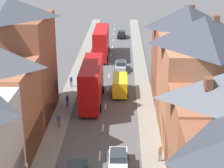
# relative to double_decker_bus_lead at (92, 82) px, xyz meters

# --- Properties ---
(pavement_left) EXTENTS (2.20, 104.00, 0.14)m
(pavement_left) POSITION_rel_double_decker_bus_lead_xyz_m (-3.29, 6.78, -2.75)
(pavement_left) COLOR gray
(pavement_left) RESTS_ON ground
(pavement_right) EXTENTS (2.20, 104.00, 0.14)m
(pavement_right) POSITION_rel_double_decker_bus_lead_xyz_m (6.91, 6.78, -2.75)
(pavement_right) COLOR gray
(pavement_right) RESTS_ON ground
(centre_line_dashes) EXTENTS (0.14, 97.80, 0.01)m
(centre_line_dashes) POSITION_rel_double_decker_bus_lead_xyz_m (1.81, 4.78, -2.81)
(centre_line_dashes) COLOR silver
(centre_line_dashes) RESTS_ON ground
(double_decker_bus_lead) EXTENTS (2.74, 10.80, 5.30)m
(double_decker_bus_lead) POSITION_rel_double_decker_bus_lead_xyz_m (0.00, 0.00, 0.00)
(double_decker_bus_lead) COLOR #B70F0F
(double_decker_bus_lead) RESTS_ON ground
(double_decker_bus_mid_street) EXTENTS (2.74, 10.80, 5.30)m
(double_decker_bus_mid_street) POSITION_rel_double_decker_bus_lead_xyz_m (0.00, 21.53, 0.00)
(double_decker_bus_mid_street) COLOR red
(double_decker_bus_mid_street) RESTS_ON ground
(car_near_blue) EXTENTS (1.90, 3.84, 1.62)m
(car_near_blue) POSITION_rel_double_decker_bus_lead_xyz_m (3.61, -15.12, -2.00)
(car_near_blue) COLOR silver
(car_near_blue) RESTS_ON ground
(car_parked_left_a) EXTENTS (1.90, 4.44, 1.59)m
(car_parked_left_a) POSITION_rel_double_decker_bus_lead_xyz_m (-1.29, 17.38, -2.01)
(car_parked_left_a) COLOR #B7BABF
(car_parked_left_a) RESTS_ON ground
(car_mid_black) EXTENTS (1.90, 4.08, 1.66)m
(car_mid_black) POSITION_rel_double_decker_bus_lead_xyz_m (3.61, 37.21, -1.98)
(car_mid_black) COLOR black
(car_mid_black) RESTS_ON ground
(car_parked_left_b) EXTENTS (1.90, 4.27, 1.66)m
(car_parked_left_b) POSITION_rel_double_decker_bus_lead_xyz_m (3.61, 13.51, -1.98)
(car_parked_left_b) COLOR #B7BABF
(car_parked_left_b) RESTS_ON ground
(delivery_van) EXTENTS (2.20, 5.20, 2.41)m
(delivery_van) POSITION_rel_double_decker_bus_lead_xyz_m (3.61, 3.05, -1.48)
(delivery_van) COLOR yellow
(delivery_van) RESTS_ON ground
(pedestrian_mid_left) EXTENTS (0.36, 0.22, 1.61)m
(pedestrian_mid_left) POSITION_rel_double_decker_bus_lead_xyz_m (7.50, -14.23, -1.78)
(pedestrian_mid_left) COLOR gray
(pedestrian_mid_left) RESTS_ON pavement_right
(pedestrian_mid_right) EXTENTS (0.36, 0.22, 1.61)m
(pedestrian_mid_right) POSITION_rel_double_decker_bus_lead_xyz_m (-3.09, -7.54, -1.78)
(pedestrian_mid_right) COLOR brown
(pedestrian_mid_right) RESTS_ON pavement_left
(pedestrian_far_left) EXTENTS (0.36, 0.22, 1.61)m
(pedestrian_far_left) POSITION_rel_double_decker_bus_lead_xyz_m (-2.95, -1.75, -1.78)
(pedestrian_far_left) COLOR #3D4256
(pedestrian_far_left) RESTS_ON pavement_left
(pedestrian_far_right) EXTENTS (0.36, 0.22, 1.61)m
(pedestrian_far_right) POSITION_rel_double_decker_bus_lead_xyz_m (-3.40, 5.33, -1.78)
(pedestrian_far_right) COLOR gray
(pedestrian_far_right) RESTS_ON pavement_left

